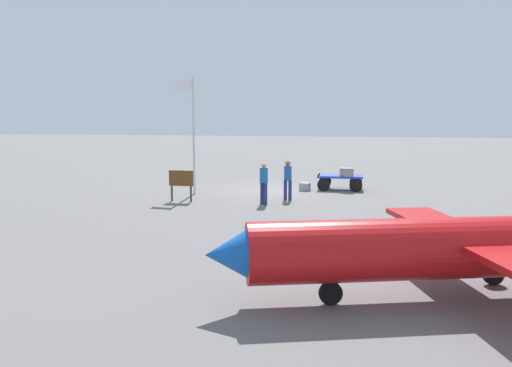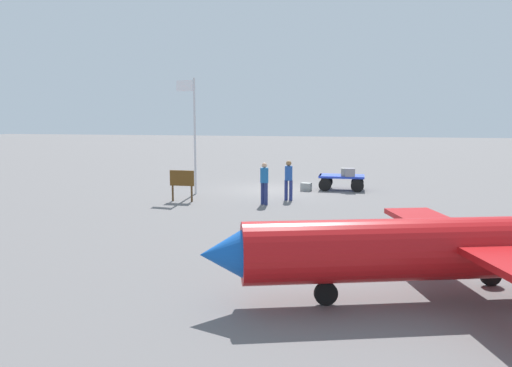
# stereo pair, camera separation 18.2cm
# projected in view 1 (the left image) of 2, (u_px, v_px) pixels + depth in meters

# --- Properties ---
(ground_plane) EXTENTS (120.00, 120.00, 0.00)m
(ground_plane) POSITION_uv_depth(u_px,v_px,m) (274.00, 190.00, 23.78)
(ground_plane) COLOR slate
(luggage_cart) EXTENTS (2.09, 1.31, 0.69)m
(luggage_cart) POSITION_uv_depth(u_px,v_px,m) (340.00, 179.00, 23.78)
(luggage_cart) COLOR blue
(luggage_cart) RESTS_ON ground
(suitcase_maroon) EXTENTS (0.61, 0.39, 0.36)m
(suitcase_maroon) POSITION_uv_depth(u_px,v_px,m) (346.00, 172.00, 23.42)
(suitcase_maroon) COLOR gray
(suitcase_maroon) RESTS_ON luggage_cart
(suitcase_olive) EXTENTS (0.49, 0.42, 0.38)m
(suitcase_olive) POSITION_uv_depth(u_px,v_px,m) (348.00, 172.00, 23.27)
(suitcase_olive) COLOR gray
(suitcase_olive) RESTS_ON luggage_cart
(suitcase_dark) EXTENTS (0.52, 0.44, 0.37)m
(suitcase_dark) POSITION_uv_depth(u_px,v_px,m) (305.00, 187.00, 23.50)
(suitcase_dark) COLOR gray
(suitcase_dark) RESTS_ON ground
(worker_lead) EXTENTS (0.34, 0.34, 1.64)m
(worker_lead) POSITION_uv_depth(u_px,v_px,m) (288.00, 178.00, 20.79)
(worker_lead) COLOR navy
(worker_lead) RESTS_ON ground
(worker_trailing) EXTENTS (0.44, 0.44, 1.65)m
(worker_trailing) POSITION_uv_depth(u_px,v_px,m) (264.00, 181.00, 19.74)
(worker_trailing) COLOR navy
(worker_trailing) RESTS_ON ground
(airplane_near) EXTENTS (9.38, 6.41, 2.79)m
(airplane_near) POSITION_uv_depth(u_px,v_px,m) (462.00, 247.00, 9.52)
(airplane_near) COLOR red
(airplane_near) RESTS_ON ground
(flagpole) EXTENTS (0.87, 0.12, 5.08)m
(flagpole) POSITION_uv_depth(u_px,v_px,m) (192.00, 128.00, 22.20)
(flagpole) COLOR silver
(flagpole) RESTS_ON ground
(signboard) EXTENTS (1.02, 0.09, 1.26)m
(signboard) POSITION_uv_depth(u_px,v_px,m) (181.00, 181.00, 20.49)
(signboard) COLOR #4C3319
(signboard) RESTS_ON ground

